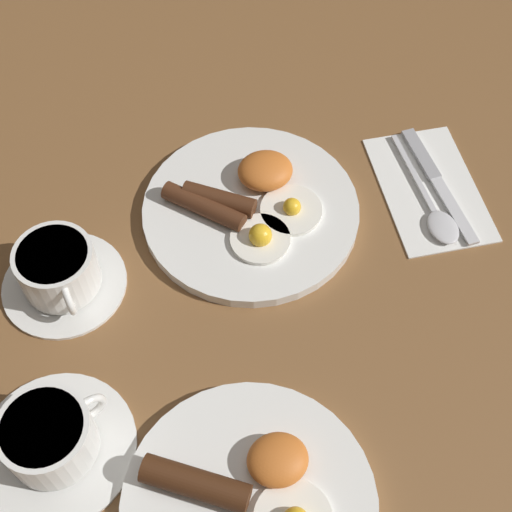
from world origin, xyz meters
name	(u,v)px	position (x,y,z in m)	size (l,w,h in m)	color
ground_plane	(251,214)	(0.00, 0.00, 0.00)	(3.00, 3.00, 0.00)	brown
breakfast_plate_near	(251,207)	(0.00, 0.00, 0.01)	(0.27, 0.27, 0.05)	white
breakfast_plate_far	(250,501)	(0.08, 0.34, 0.01)	(0.25, 0.25, 0.04)	white
teacup_near	(59,272)	(0.24, 0.05, 0.03)	(0.15, 0.15, 0.07)	white
teacup_far	(51,439)	(0.26, 0.25, 0.03)	(0.16, 0.16, 0.07)	white
napkin	(429,188)	(-0.23, 0.01, 0.00)	(0.12, 0.19, 0.01)	white
knife	(435,178)	(-0.24, 0.00, 0.01)	(0.03, 0.19, 0.01)	silver
spoon	(437,216)	(-0.22, 0.06, 0.01)	(0.04, 0.19, 0.01)	silver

